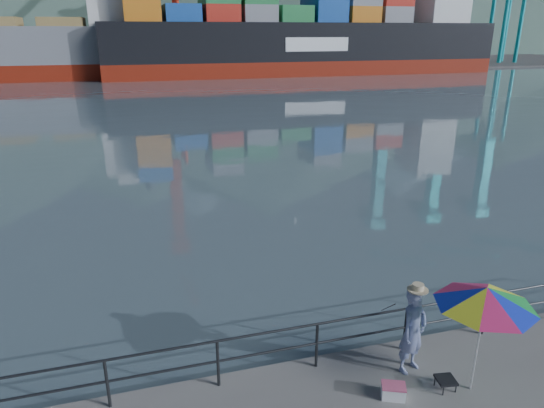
{
  "coord_description": "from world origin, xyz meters",
  "views": [
    {
      "loc": [
        -2.15,
        -5.89,
        6.44
      ],
      "look_at": [
        1.32,
        6.0,
        2.0
      ],
      "focal_mm": 32.0,
      "sensor_mm": 36.0,
      "label": 1
    }
  ],
  "objects_px": {
    "cooler_bag": "(393,392)",
    "bulk_carrier": "(21,48)",
    "fisherman": "(413,331)",
    "beach_umbrella": "(486,297)",
    "container_ship": "(315,35)"
  },
  "relations": [
    {
      "from": "cooler_bag",
      "to": "bulk_carrier",
      "type": "distance_m",
      "value": 74.66
    },
    {
      "from": "beach_umbrella",
      "to": "container_ship",
      "type": "distance_m",
      "value": 74.65
    },
    {
      "from": "beach_umbrella",
      "to": "container_ship",
      "type": "bearing_deg",
      "value": 71.31
    },
    {
      "from": "container_ship",
      "to": "cooler_bag",
      "type": "bearing_deg",
      "value": -109.86
    },
    {
      "from": "beach_umbrella",
      "to": "bulk_carrier",
      "type": "xyz_separation_m",
      "value": [
        -19.68,
        72.53,
        2.14
      ]
    },
    {
      "from": "cooler_bag",
      "to": "container_ship",
      "type": "relative_size",
      "value": 0.01
    },
    {
      "from": "fisherman",
      "to": "cooler_bag",
      "type": "height_order",
      "value": "fisherman"
    },
    {
      "from": "beach_umbrella",
      "to": "cooler_bag",
      "type": "bearing_deg",
      "value": 172.29
    },
    {
      "from": "fisherman",
      "to": "bulk_carrier",
      "type": "distance_m",
      "value": 74.19
    },
    {
      "from": "fisherman",
      "to": "beach_umbrella",
      "type": "xyz_separation_m",
      "value": [
        0.82,
        -0.84,
        1.11
      ]
    },
    {
      "from": "beach_umbrella",
      "to": "bulk_carrier",
      "type": "distance_m",
      "value": 75.18
    },
    {
      "from": "beach_umbrella",
      "to": "bulk_carrier",
      "type": "relative_size",
      "value": 0.04
    },
    {
      "from": "bulk_carrier",
      "to": "fisherman",
      "type": "bearing_deg",
      "value": -75.26
    },
    {
      "from": "container_ship",
      "to": "fisherman",
      "type": "bearing_deg",
      "value": -109.5
    },
    {
      "from": "cooler_bag",
      "to": "bulk_carrier",
      "type": "xyz_separation_m",
      "value": [
        -18.14,
        72.32,
        4.02
      ]
    }
  ]
}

